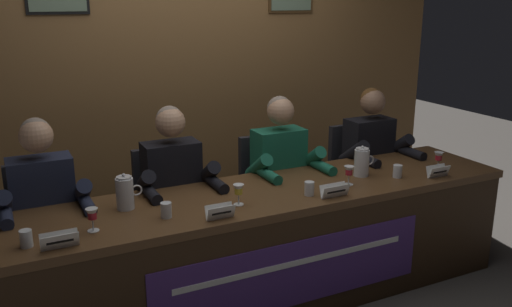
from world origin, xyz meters
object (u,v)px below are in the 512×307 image
Objects in this scene: chair_far_right at (357,183)px; panelist_far_right at (375,157)px; nameplate_center_right at (335,191)px; nameplate_center_left at (220,212)px; chair_center_right at (271,199)px; nameplate_far_left at (60,240)px; panelist_far_left at (45,208)px; water_pitcher_left_side at (125,193)px; panelist_center_right at (284,171)px; nameplate_far_right at (438,171)px; water_cup_center_right at (309,189)px; water_cup_center_left at (166,211)px; juice_glass_center_left at (239,191)px; conference_table at (264,234)px; juice_glass_center_right at (349,172)px; juice_glass_far_left at (92,215)px; panelist_center_left at (176,187)px; water_cup_far_left at (26,239)px; water_pitcher_right_side at (362,162)px; juice_glass_far_right at (439,157)px; water_cup_far_right at (397,172)px; chair_far_left at (46,239)px; chair_center_left at (169,217)px.

panelist_far_right is at bearing -90.00° from chair_far_right.
panelist_far_right reaches higher than nameplate_center_right.
chair_far_right is (1.55, 0.84, -0.33)m from nameplate_center_left.
nameplate_far_left is at bearing -152.34° from chair_center_right.
water_pitcher_left_side is at bearing -32.34° from panelist_far_left.
panelist_center_right is 1.03m from nameplate_far_right.
water_cup_center_right reaches higher than nameplate_center_left.
water_pitcher_left_side is (-0.17, 0.23, 0.06)m from water_cup_center_left.
juice_glass_center_left is 0.59× the size of water_pitcher_left_side.
juice_glass_center_right is (0.59, -0.02, 0.32)m from conference_table.
panelist_far_left is 10.01× the size of juice_glass_far_left.
panelist_center_left is at bearing 66.06° from water_cup_center_left.
nameplate_center_left is 0.13× the size of panelist_far_right.
nameplate_center_left is at bearing -5.66° from water_cup_far_left.
chair_center_right is (1.01, 0.69, -0.33)m from water_cup_center_left.
water_pitcher_right_side is at bearing -4.01° from water_pitcher_left_side.
water_cup_far_left is 1.08m from panelist_center_left.
conference_table is 0.67m from juice_glass_center_right.
water_cup_far_right is at bearing -178.00° from juice_glass_far_right.
chair_far_left is at bearing 163.90° from water_pitcher_right_side.
panelist_far_left is 2.40m from chair_far_right.
nameplate_center_right is 0.87× the size of water_pitcher_left_side.
juice_glass_far_left is 1.46× the size of water_cup_center_left.
chair_far_right reaches higher than nameplate_far_right.
water_cup_center_left is at bearing -175.10° from water_pitcher_right_side.
chair_center_right is at bearing 23.27° from water_cup_far_left.
water_cup_far_right is 1.77m from water_pitcher_left_side.
nameplate_far_left is 1.01m from panelist_center_left.
water_pitcher_left_side is (-1.38, 0.22, 0.01)m from juice_glass_center_right.
nameplate_center_left is 1.28× the size of juice_glass_far_right.
chair_far_left reaches higher than juice_glass_center_left.
juice_glass_far_left is 1.61m from chair_center_right.
juice_glass_far_right reaches higher than water_cup_far_left.
panelist_center_right is 0.55m from water_cup_center_right.
water_cup_center_left reaches higher than nameplate_center_right.
chair_center_right reaches higher than juice_glass_far_right.
panelist_far_left is 2.38m from panelist_far_right.
juice_glass_far_left is 0.33m from water_cup_far_left.
nameplate_center_left is (0.04, -0.64, 0.06)m from panelist_center_left.
water_cup_far_left is at bearing -167.87° from panelist_far_right.
juice_glass_far_left is (0.18, -0.50, 0.10)m from panelist_far_left.
water_cup_far_left is at bearing -172.04° from juice_glass_far_left.
panelist_center_left reaches higher than nameplate_center_left.
chair_center_left is 1.58m from water_cup_far_right.
conference_table is at bearing 177.81° from juice_glass_center_right.
panelist_center_right reaches higher than water_cup_center_right.
conference_table is 2.80× the size of panelist_far_right.
nameplate_center_left is 0.30m from water_cup_center_left.
water_cup_far_left reaches higher than conference_table.
nameplate_far_right is at bearing -29.74° from water_pitcher_right_side.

